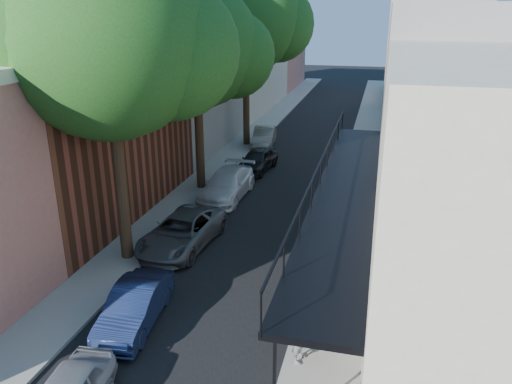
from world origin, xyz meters
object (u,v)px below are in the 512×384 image
Objects in this scene: oak_far at (254,18)px; parked_car_d at (227,184)px; parked_car_c at (182,232)px; parked_car_b at (135,306)px; pedestrian at (301,331)px; parked_car_f at (264,137)px; parked_car_e at (257,160)px; oak_near at (123,40)px; oak_mid at (205,48)px.

oak_far reaches higher than parked_car_d.
oak_far is at bearing 98.89° from parked_car_c.
pedestrian is (5.00, -0.57, 0.40)m from parked_car_b.
parked_car_c is 15.67m from parked_car_f.
pedestrian reaches higher than parked_car_e.
oak_near is 8.46m from parked_car_b.
parked_car_d is at bearing 36.24° from pedestrian.
oak_mid is 6.60m from parked_car_d.
parked_car_b is 20.82m from parked_car_f.
oak_mid is (-0.05, 7.97, -0.82)m from oak_near.
oak_near reaches higher than parked_car_d.
parked_car_e is at bearing 81.72° from oak_near.
parked_car_e reaches higher than parked_car_b.
pedestrian is at bearing -12.10° from parked_car_b.
parked_car_f is (-1.00, 20.80, 0.03)m from parked_car_b.
parked_car_e is at bearing 84.75° from parked_car_b.
pedestrian is at bearing -61.33° from oak_mid.
parked_car_c is at bearing -79.74° from oak_mid.
oak_near is 8.01m from oak_mid.
parked_car_e is (1.65, -5.60, -7.61)m from oak_far.
parked_car_c is 2.62× the size of pedestrian.
oak_far is (0.01, 17.01, 0.38)m from oak_near.
parked_car_e is at bearing -87.72° from parked_car_f.
oak_near is 10.03m from parked_car_d.
oak_far is 12.71m from parked_car_d.
pedestrian is at bearing -62.43° from parked_car_d.
oak_mid is 13.66m from parked_car_b.
oak_far is 3.24× the size of parked_car_b.
parked_car_c is at bearing -95.51° from parked_car_f.
oak_near is 10.64m from pedestrian.
parked_car_b is 15.34m from parked_car_e.
parked_car_c is (1.16, -15.81, -7.61)m from oak_far.
parked_car_b is 0.95× the size of parked_car_f.
oak_mid is 7.47m from parked_car_e.
oak_near is 2.45× the size of parked_car_c.
parked_car_d is at bearing -40.28° from oak_mid.
oak_far is at bearing 113.16° from parked_car_e.
oak_far is 2.55× the size of parked_car_d.
parked_car_c is 10.22m from parked_car_e.
parked_car_d is (1.29, -1.10, -6.38)m from oak_mid.
oak_mid is 9.40m from parked_car_c.
parked_car_c is at bearing -85.93° from parked_car_e.
pedestrian is (5.11, -15.90, 0.36)m from parked_car_e.
parked_car_f is 2.19× the size of pedestrian.
parked_car_d is at bearing 87.13° from parked_car_b.
oak_far is 22.37m from parked_car_b.
parked_car_b is at bearing 93.87° from pedestrian.
parked_car_e is (1.71, 3.43, -6.41)m from oak_mid.
pedestrian is (6.82, -12.47, -6.05)m from oak_mid.
pedestrian is (6.75, -21.51, -7.25)m from oak_far.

